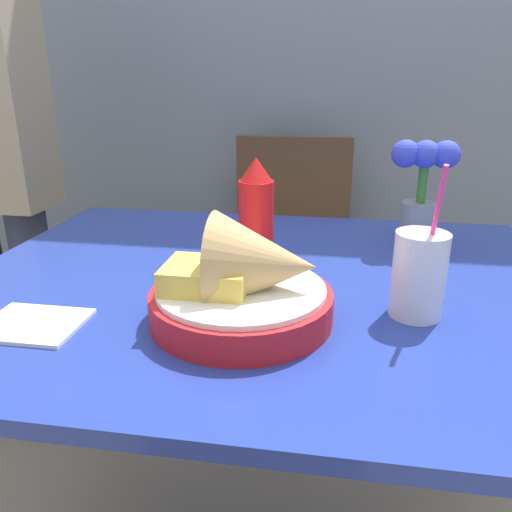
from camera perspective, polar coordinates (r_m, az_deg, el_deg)
wall_window at (r=1.93m, az=6.14°, el=26.04°), size 7.00×0.06×2.60m
dining_table at (r=0.94m, az=0.69°, el=-8.34°), size 1.09×0.86×0.75m
chair_far_window at (r=1.74m, az=3.87°, el=0.98°), size 0.40×0.40×0.90m
food_basket at (r=0.72m, az=-0.86°, el=-3.37°), size 0.27×0.27×0.16m
ketchup_bottle at (r=0.91m, az=0.01°, el=4.45°), size 0.06×0.06×0.21m
drink_cup at (r=0.78m, az=18.07°, el=-2.34°), size 0.08×0.08×0.23m
flower_vase at (r=1.08m, az=18.39°, el=7.17°), size 0.13×0.07×0.22m
napkin at (r=0.80m, az=-24.16°, el=-7.13°), size 0.14×0.11×0.01m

